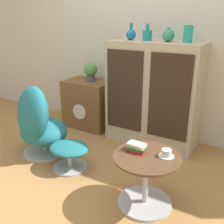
% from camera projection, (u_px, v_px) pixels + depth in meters
% --- Properties ---
extents(ground_plane, '(12.00, 12.00, 0.00)m').
position_uv_depth(ground_plane, '(77.00, 175.00, 2.53)').
color(ground_plane, '#A87542').
extents(wall_back, '(6.40, 0.06, 2.60)m').
position_uv_depth(wall_back, '(140.00, 29.00, 3.15)').
color(wall_back, beige).
rests_on(wall_back, ground_plane).
extents(sideboard, '(1.04, 0.49, 1.19)m').
position_uv_depth(sideboard, '(154.00, 94.00, 3.02)').
color(sideboard, tan).
rests_on(sideboard, ground_plane).
extents(tv_console, '(0.62, 0.45, 0.64)m').
position_uv_depth(tv_console, '(89.00, 104.00, 3.58)').
color(tv_console, brown).
rests_on(tv_console, ground_plane).
extents(egg_chair, '(0.73, 0.71, 0.79)m').
position_uv_depth(egg_chair, '(38.00, 123.00, 2.81)').
color(egg_chair, '#B7B7BC').
rests_on(egg_chair, ground_plane).
extents(ottoman, '(0.41, 0.35, 0.27)m').
position_uv_depth(ottoman, '(69.00, 151.00, 2.59)').
color(ottoman, '#B7B7BC').
rests_on(ottoman, ground_plane).
extents(coffee_table, '(0.53, 0.53, 0.44)m').
position_uv_depth(coffee_table, '(146.00, 178.00, 2.06)').
color(coffee_table, '#B7B7BC').
rests_on(coffee_table, ground_plane).
extents(vase_leftmost, '(0.11, 0.11, 0.18)m').
position_uv_depth(vase_leftmost, '(131.00, 34.00, 2.95)').
color(vase_leftmost, '#196699').
rests_on(vase_leftmost, sideboard).
extents(vase_inner_left, '(0.10, 0.10, 0.18)m').
position_uv_depth(vase_inner_left, '(147.00, 35.00, 2.86)').
color(vase_inner_left, teal).
rests_on(vase_inner_left, sideboard).
extents(vase_inner_right, '(0.13, 0.13, 0.15)m').
position_uv_depth(vase_inner_right, '(168.00, 35.00, 2.74)').
color(vase_inner_right, '#2D8E6B').
rests_on(vase_inner_right, sideboard).
extents(vase_rightmost, '(0.10, 0.10, 0.17)m').
position_uv_depth(vase_rightmost, '(188.00, 34.00, 2.63)').
color(vase_rightmost, teal).
rests_on(vase_rightmost, sideboard).
extents(potted_plant, '(0.18, 0.18, 0.25)m').
position_uv_depth(potted_plant, '(91.00, 71.00, 3.40)').
color(potted_plant, '#4C4C51').
rests_on(potted_plant, tv_console).
extents(teacup, '(0.12, 0.12, 0.06)m').
position_uv_depth(teacup, '(166.00, 154.00, 1.98)').
color(teacup, silver).
rests_on(teacup, coffee_table).
extents(book_stack, '(0.16, 0.11, 0.07)m').
position_uv_depth(book_stack, '(137.00, 147.00, 2.05)').
color(book_stack, red).
rests_on(book_stack, coffee_table).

